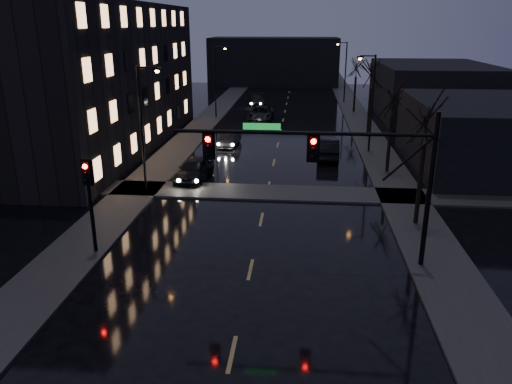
% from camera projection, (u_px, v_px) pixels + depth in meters
% --- Properties ---
extents(sidewalk_left, '(3.00, 140.00, 0.12)m').
position_uv_depth(sidewalk_left, '(192.00, 135.00, 48.34)').
color(sidewalk_left, '#2D2D2B').
rests_on(sidewalk_left, ground).
extents(sidewalk_right, '(3.00, 140.00, 0.12)m').
position_uv_depth(sidewalk_right, '(370.00, 139.00, 46.87)').
color(sidewalk_right, '#2D2D2B').
rests_on(sidewalk_right, ground).
extents(sidewalk_cross, '(40.00, 3.00, 0.12)m').
position_uv_depth(sidewalk_cross, '(267.00, 192.00, 32.05)').
color(sidewalk_cross, '#2D2D2B').
rests_on(sidewalk_cross, ground).
extents(apartment_block, '(12.00, 30.00, 12.00)m').
position_uv_depth(apartment_block, '(84.00, 77.00, 42.41)').
color(apartment_block, black).
rests_on(apartment_block, ground).
extents(commercial_right_near, '(10.00, 14.00, 5.00)m').
position_uv_depth(commercial_right_near, '(483.00, 135.00, 36.99)').
color(commercial_right_near, black).
rests_on(commercial_right_near, ground).
extents(commercial_right_far, '(12.00, 18.00, 6.00)m').
position_uv_depth(commercial_right_far, '(432.00, 90.00, 57.44)').
color(commercial_right_far, black).
rests_on(commercial_right_far, ground).
extents(far_block, '(22.00, 10.00, 8.00)m').
position_uv_depth(far_block, '(274.00, 61.00, 87.13)').
color(far_block, black).
rests_on(far_block, ground).
extents(signal_mast, '(11.11, 0.41, 7.00)m').
position_uv_depth(signal_mast, '(342.00, 160.00, 21.21)').
color(signal_mast, black).
rests_on(signal_mast, ground).
extents(signal_pole_left, '(0.35, 0.41, 4.53)m').
position_uv_depth(signal_pole_left, '(89.00, 193.00, 22.79)').
color(signal_pole_left, black).
rests_on(signal_pole_left, ground).
extents(tree_near, '(3.52, 3.52, 8.08)m').
position_uv_depth(tree_near, '(428.00, 110.00, 25.10)').
color(tree_near, black).
rests_on(tree_near, ground).
extents(tree_mid_a, '(3.30, 3.30, 7.58)m').
position_uv_depth(tree_mid_a, '(394.00, 92.00, 34.65)').
color(tree_mid_a, black).
rests_on(tree_mid_a, ground).
extents(tree_mid_b, '(3.74, 3.74, 8.59)m').
position_uv_depth(tree_mid_b, '(372.00, 66.00, 45.71)').
color(tree_mid_b, black).
rests_on(tree_mid_b, ground).
extents(tree_far, '(3.43, 3.43, 7.88)m').
position_uv_depth(tree_far, '(357.00, 61.00, 59.08)').
color(tree_far, black).
rests_on(tree_far, ground).
extents(streetlight_l_near, '(1.53, 0.28, 8.00)m').
position_uv_depth(streetlight_l_near, '(144.00, 119.00, 30.72)').
color(streetlight_l_near, black).
rests_on(streetlight_l_near, ground).
extents(streetlight_l_far, '(1.53, 0.28, 8.00)m').
position_uv_depth(streetlight_l_far, '(217.00, 75.00, 56.17)').
color(streetlight_l_far, black).
rests_on(streetlight_l_far, ground).
extents(streetlight_r_mid, '(1.53, 0.28, 8.00)m').
position_uv_depth(streetlight_r_mid, '(370.00, 95.00, 40.72)').
color(streetlight_r_mid, black).
rests_on(streetlight_r_mid, ground).
extents(streetlight_r_far, '(1.53, 0.28, 8.00)m').
position_uv_depth(streetlight_r_far, '(344.00, 67.00, 67.11)').
color(streetlight_r_far, black).
rests_on(streetlight_r_far, ground).
extents(oncoming_car_a, '(2.36, 4.83, 1.59)m').
position_uv_depth(oncoming_car_a, '(194.00, 169.00, 34.49)').
color(oncoming_car_a, black).
rests_on(oncoming_car_a, ground).
extents(oncoming_car_b, '(1.74, 4.13, 1.33)m').
position_uv_depth(oncoming_car_b, '(229.00, 139.00, 44.20)').
color(oncoming_car_b, black).
rests_on(oncoming_car_b, ground).
extents(oncoming_car_c, '(2.63, 5.67, 1.57)m').
position_uv_depth(oncoming_car_c, '(261.00, 114.00, 55.63)').
color(oncoming_car_c, black).
rests_on(oncoming_car_c, ground).
extents(oncoming_car_d, '(2.58, 5.03, 1.40)m').
position_uv_depth(oncoming_car_d, '(257.00, 101.00, 65.55)').
color(oncoming_car_d, black).
rests_on(oncoming_car_d, ground).
extents(lead_car, '(1.92, 4.93, 1.60)m').
position_uv_depth(lead_car, '(328.00, 149.00, 40.07)').
color(lead_car, black).
rests_on(lead_car, ground).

